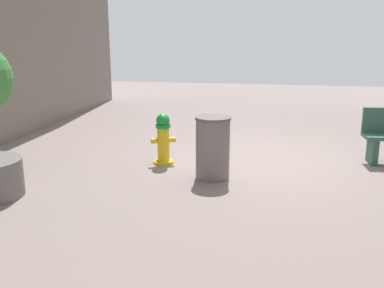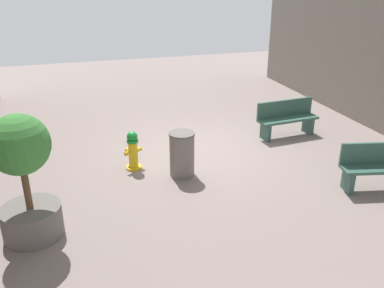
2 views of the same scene
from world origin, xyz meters
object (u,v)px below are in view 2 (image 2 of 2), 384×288
object	(u,v)px
fire_hydrant	(133,150)
trash_bin	(182,154)
bench_near	(287,118)
planter_tree	(24,174)
bench_far	(377,167)

from	to	relation	value
fire_hydrant	trash_bin	world-z (taller)	trash_bin
bench_near	fire_hydrant	bearing A→B (deg)	10.41
fire_hydrant	planter_tree	size ratio (longest dim) A/B	0.42
bench_near	planter_tree	world-z (taller)	planter_tree
bench_near	planter_tree	distance (m)	6.84
bench_near	bench_far	bearing A→B (deg)	94.84
planter_tree	trash_bin	bearing A→B (deg)	-155.16
fire_hydrant	bench_far	world-z (taller)	bench_far
bench_near	trash_bin	distance (m)	3.55
bench_far	trash_bin	distance (m)	3.93
fire_hydrant	trash_bin	size ratio (longest dim) A/B	0.90
bench_far	planter_tree	size ratio (longest dim) A/B	0.72
fire_hydrant	bench_far	size ratio (longest dim) A/B	0.58
bench_far	trash_bin	bearing A→B (deg)	-25.99
bench_near	bench_far	size ratio (longest dim) A/B	1.11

